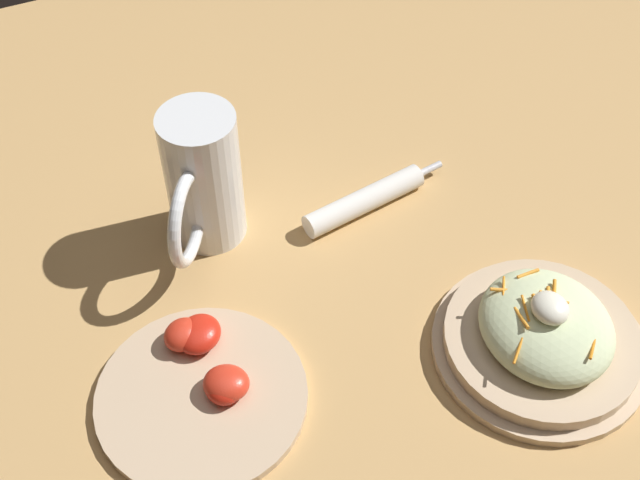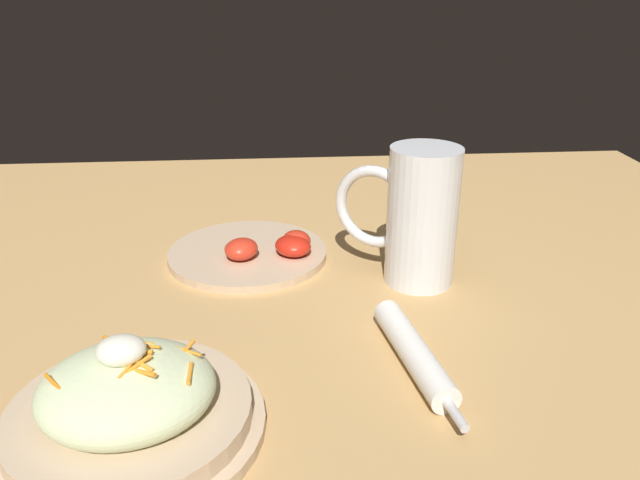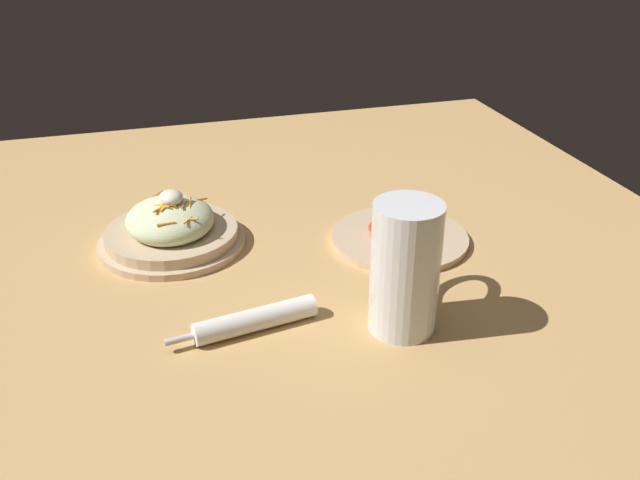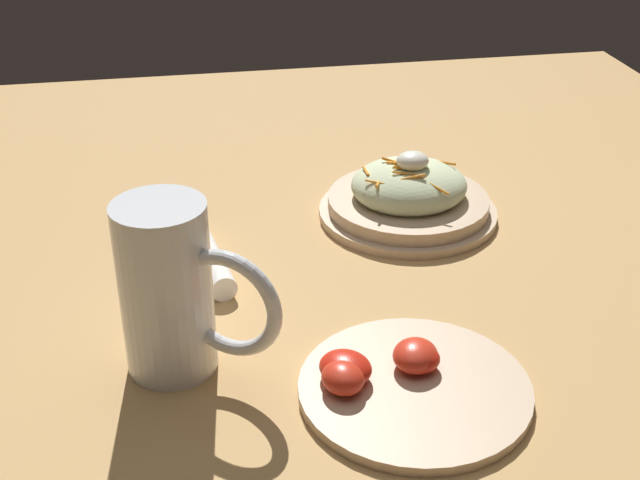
# 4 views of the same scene
# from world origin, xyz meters

# --- Properties ---
(ground_plane) EXTENTS (1.43, 1.43, 0.00)m
(ground_plane) POSITION_xyz_m (0.00, 0.00, 0.00)
(ground_plane) COLOR tan
(salad_plate) EXTENTS (0.22, 0.22, 0.09)m
(salad_plate) POSITION_xyz_m (-0.14, -0.10, 0.03)
(salad_plate) COLOR #D1B28E
(salad_plate) RESTS_ON ground_plane
(beer_mug) EXTENTS (0.14, 0.11, 0.17)m
(beer_mug) POSITION_xyz_m (0.16, 0.16, 0.08)
(beer_mug) COLOR white
(beer_mug) RESTS_ON ground_plane
(napkin_roll) EXTENTS (0.05, 0.19, 0.03)m
(napkin_roll) POSITION_xyz_m (0.12, -0.02, 0.01)
(napkin_roll) COLOR white
(napkin_roll) RESTS_ON ground_plane
(tomato_plate) EXTENTS (0.21, 0.21, 0.04)m
(tomato_plate) POSITION_xyz_m (-0.04, 0.24, 0.01)
(tomato_plate) COLOR #D1B28E
(tomato_plate) RESTS_ON ground_plane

